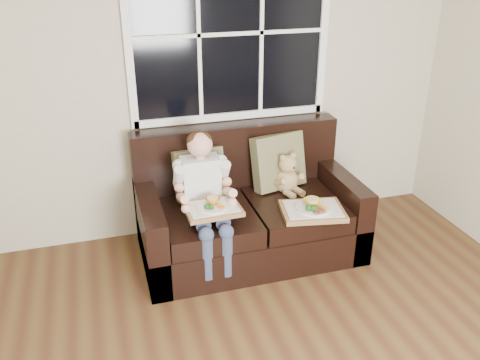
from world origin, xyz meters
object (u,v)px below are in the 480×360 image
object	(u,v)px
teddy_bear	(287,176)
tray_left	(213,208)
child	(204,187)
loveseat	(247,215)
tray_right	(313,210)

from	to	relation	value
teddy_bear	tray_left	size ratio (longest dim) A/B	0.84
child	loveseat	bearing A→B (deg)	18.27
loveseat	tray_right	world-z (taller)	loveseat
loveseat	tray_right	distance (m)	0.57
tray_right	child	bearing A→B (deg)	172.79
tray_left	tray_right	size ratio (longest dim) A/B	0.78
teddy_bear	tray_right	world-z (taller)	teddy_bear
loveseat	teddy_bear	bearing A→B (deg)	6.86
child	tray_right	distance (m)	0.82
child	tray_left	bearing A→B (deg)	-82.48
loveseat	teddy_bear	xyz separation A→B (m)	(0.35, 0.04, 0.28)
child	tray_left	distance (m)	0.19
teddy_bear	tray_right	xyz separation A→B (m)	(0.05, -0.41, -0.10)
loveseat	tray_left	world-z (taller)	loveseat
tray_left	tray_right	world-z (taller)	tray_left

